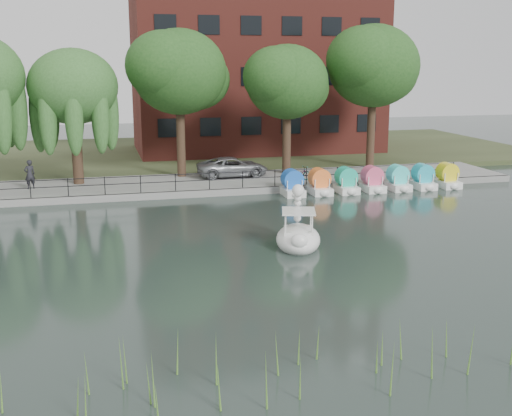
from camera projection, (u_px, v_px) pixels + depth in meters
name	position (u px, v px, depth m)	size (l,w,h in m)	color
ground_plane	(268.00, 263.00, 25.33)	(120.00, 120.00, 0.00)	#313E39
promenade	(202.00, 184.00, 40.40)	(40.00, 6.00, 0.40)	gray
kerb	(210.00, 193.00, 37.61)	(40.00, 0.25, 0.40)	gray
land_strip	(175.00, 154.00, 53.64)	(60.00, 22.00, 0.36)	#47512D
railing	(209.00, 177.00, 37.59)	(32.00, 0.05, 1.00)	black
apartment_building	(256.00, 41.00, 53.21)	(20.00, 10.07, 18.00)	#4C1E16
willow_mid	(73.00, 87.00, 38.21)	(5.32, 5.32, 8.15)	#473323
broadleaf_center	(179.00, 72.00, 40.51)	(6.00, 6.00, 9.25)	#473323
broadleaf_right	(287.00, 83.00, 41.85)	(5.40, 5.40, 8.32)	#473323
broadleaf_far	(374.00, 66.00, 44.12)	(6.30, 6.30, 9.71)	#473323
minivan	(233.00, 165.00, 41.71)	(5.26, 2.42, 1.46)	gray
bicycle	(299.00, 173.00, 40.19)	(1.72, 0.60, 1.00)	gray
pedestrian	(30.00, 172.00, 37.67)	(0.71, 0.48, 1.98)	black
swan_boat	(298.00, 234.00, 27.42)	(2.64, 3.40, 2.54)	white
pedal_boat_row	(372.00, 181.00, 39.07)	(11.35, 1.70, 1.40)	white
reed_bank	(438.00, 344.00, 16.69)	(24.00, 2.40, 1.20)	#669938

